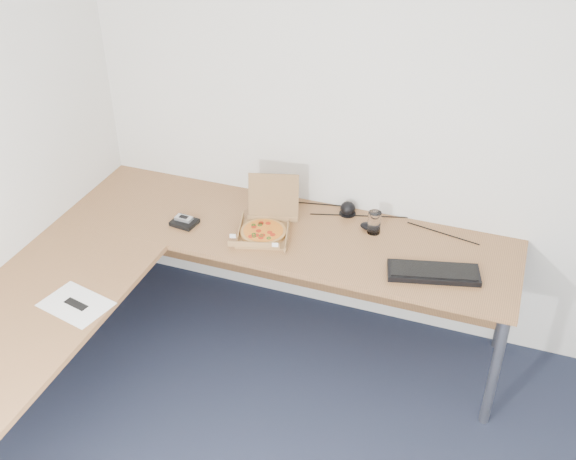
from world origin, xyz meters
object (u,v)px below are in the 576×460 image
at_px(wallet, 184,222).
at_px(keyboard, 433,273).
at_px(pizza_box, 264,228).
at_px(desk, 199,267).
at_px(drinking_glass, 374,223).

bearing_deg(wallet, keyboard, 7.36).
bearing_deg(pizza_box, wallet, 172.69).
bearing_deg(desk, wallet, 128.18).
height_order(desk, drinking_glass, drinking_glass).
relative_size(drinking_glass, keyboard, 0.28).
distance_m(drinking_glass, keyboard, 0.47).
bearing_deg(drinking_glass, desk, -143.55).
xyz_separation_m(desk, keyboard, (1.15, 0.30, 0.04)).
relative_size(desk, wallet, 18.62).
distance_m(drinking_glass, wallet, 1.04).
bearing_deg(pizza_box, drinking_glass, 5.28).
xyz_separation_m(pizza_box, drinking_glass, (0.55, 0.21, 0.03)).
height_order(pizza_box, wallet, pizza_box).
height_order(keyboard, wallet, keyboard).
distance_m(pizza_box, keyboard, 0.93).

